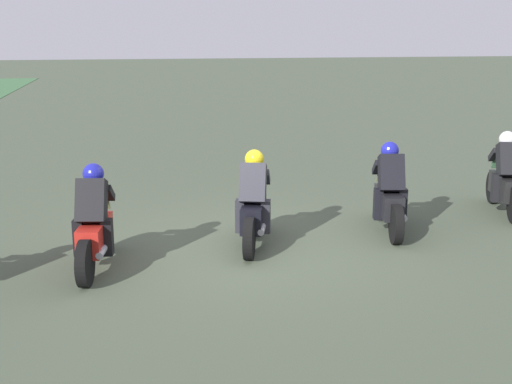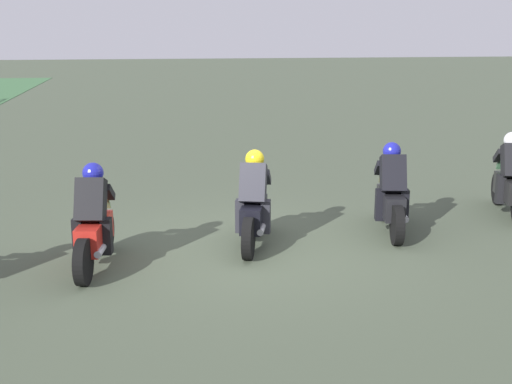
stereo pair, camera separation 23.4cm
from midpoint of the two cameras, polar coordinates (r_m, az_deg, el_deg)
ground_plane at (r=10.70m, az=0.33°, el=-4.71°), size 120.00×120.00×0.00m
rider_lane_a at (r=13.30m, az=21.00°, el=0.85°), size 2.02×0.64×1.51m
rider_lane_b at (r=11.60m, az=11.80°, el=-0.32°), size 2.03×0.61×1.51m
rider_lane_c at (r=10.69m, az=0.46°, el=-1.23°), size 2.01×0.66×1.51m
rider_lane_d at (r=9.95m, az=-12.74°, el=-2.74°), size 2.04×0.59×1.51m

